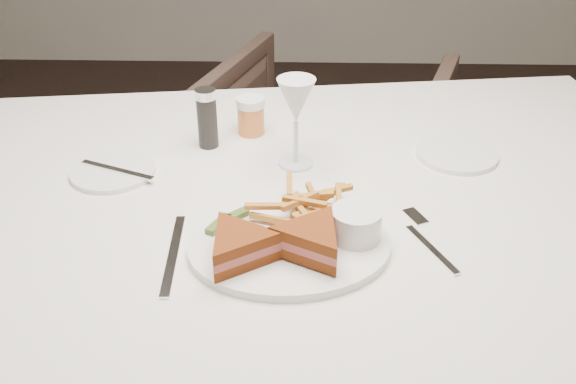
# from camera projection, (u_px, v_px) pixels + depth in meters

# --- Properties ---
(table) EXTENTS (1.67, 1.22, 0.75)m
(table) POSITION_uv_depth(u_px,v_px,m) (289.00, 353.00, 1.33)
(table) COLOR silver
(table) RESTS_ON ground
(chair_far) EXTENTS (0.88, 0.85, 0.73)m
(chair_far) POSITION_uv_depth(u_px,v_px,m) (323.00, 156.00, 2.08)
(chair_far) COLOR #47342B
(chair_far) RESTS_ON ground
(table_setting) EXTENTS (0.82, 0.59, 0.18)m
(table_setting) POSITION_uv_depth(u_px,v_px,m) (288.00, 197.00, 1.07)
(table_setting) COLOR white
(table_setting) RESTS_ON table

